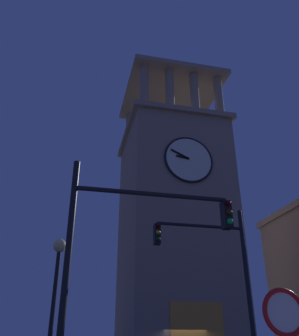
{
  "coord_description": "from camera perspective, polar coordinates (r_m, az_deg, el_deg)",
  "views": [
    {
      "loc": [
        6.86,
        20.77,
        1.92
      ],
      "look_at": [
        1.15,
        -4.46,
        14.39
      ],
      "focal_mm": 38.5,
      "sensor_mm": 36.0,
      "label": 1
    }
  ],
  "objects": [
    {
      "name": "traffic_signal_near",
      "position": [
        13.75,
        11.07,
        -15.71
      ],
      "size": [
        3.56,
        0.41,
        6.57
      ],
      "color": "black",
      "rests_on": "ground_plane"
    },
    {
      "name": "clocktower",
      "position": [
        27.36,
        3.94,
        -9.92
      ],
      "size": [
        7.93,
        8.56,
        24.01
      ],
      "color": "gray",
      "rests_on": "ground_plane"
    },
    {
      "name": "traffic_signal_mid",
      "position": [
        8.85,
        -3.85,
        -12.31
      ],
      "size": [
        4.22,
        0.41,
        6.1
      ],
      "color": "black",
      "rests_on": "ground_plane"
    },
    {
      "name": "no_horn_sign",
      "position": [
        6.76,
        20.77,
        -22.36
      ],
      "size": [
        0.78,
        0.14,
        2.74
      ],
      "color": "black",
      "rests_on": "ground_plane"
    },
    {
      "name": "street_lamp",
      "position": [
        12.3,
        -14.67,
        -17.61
      ],
      "size": [
        0.44,
        0.44,
        4.99
      ],
      "color": "black",
      "rests_on": "ground_plane"
    }
  ]
}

